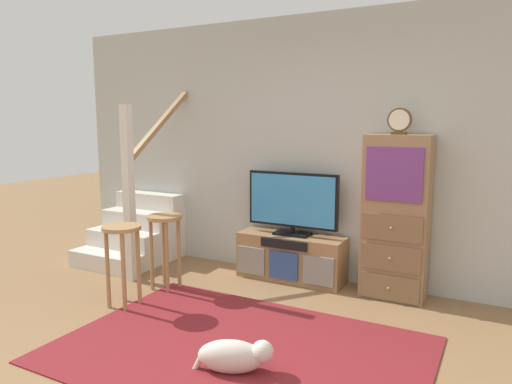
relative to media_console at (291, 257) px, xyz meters
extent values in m
cube|color=#B2B7B2|center=(0.30, 0.27, 1.11)|extent=(6.40, 0.12, 2.70)
cube|color=maroon|center=(0.30, -1.59, -0.23)|extent=(2.60, 1.80, 0.01)
cube|color=#997047|center=(0.00, 0.01, 0.00)|extent=(1.12, 0.36, 0.47)
cube|color=gray|center=(-0.37, -0.18, -0.04)|extent=(0.31, 0.02, 0.28)
cube|color=#2D4784|center=(0.00, -0.18, -0.04)|extent=(0.31, 0.02, 0.28)
cube|color=gray|center=(0.37, -0.18, -0.04)|extent=(0.31, 0.02, 0.28)
cube|color=black|center=(0.00, -0.18, 0.18)|extent=(0.50, 0.02, 0.09)
cube|color=black|center=(0.00, 0.03, 0.25)|extent=(0.36, 0.22, 0.02)
cylinder|color=black|center=(0.00, 0.03, 0.29)|extent=(0.05, 0.05, 0.06)
cube|color=black|center=(0.00, 0.03, 0.60)|extent=(0.97, 0.05, 0.56)
cube|color=#338CCC|center=(0.00, 0.00, 0.60)|extent=(0.92, 0.01, 0.51)
cube|color=#93704C|center=(1.04, 0.02, 0.52)|extent=(0.58, 0.34, 1.52)
cube|color=brown|center=(1.04, -0.16, -0.10)|extent=(0.53, 0.02, 0.23)
sphere|color=olive|center=(1.04, -0.18, -0.10)|extent=(0.03, 0.03, 0.03)
cube|color=brown|center=(1.04, -0.16, 0.18)|extent=(0.53, 0.02, 0.23)
sphere|color=olive|center=(1.04, -0.18, 0.18)|extent=(0.03, 0.03, 0.03)
cube|color=brown|center=(1.04, -0.16, 0.46)|extent=(0.53, 0.02, 0.23)
sphere|color=olive|center=(1.04, -0.18, 0.46)|extent=(0.03, 0.03, 0.03)
cube|color=#70387F|center=(1.04, -0.16, 0.94)|extent=(0.49, 0.02, 0.48)
cube|color=#4C3823|center=(1.04, 0.00, 1.29)|extent=(0.13, 0.08, 0.02)
cylinder|color=brown|center=(1.04, 0.00, 1.41)|extent=(0.21, 0.04, 0.21)
cylinder|color=beige|center=(1.04, -0.03, 1.41)|extent=(0.18, 0.01, 0.18)
cube|color=silver|center=(-1.95, -0.66, -0.14)|extent=(0.90, 0.26, 0.19)
cube|color=silver|center=(-1.95, -0.40, -0.05)|extent=(0.90, 0.26, 0.38)
cube|color=silver|center=(-1.95, -0.14, 0.05)|extent=(0.90, 0.26, 0.57)
cube|color=silver|center=(-1.95, 0.12, 0.14)|extent=(0.90, 0.26, 0.76)
cube|color=silver|center=(-1.95, 0.38, 0.24)|extent=(0.90, 0.26, 0.95)
cube|color=silver|center=(-1.45, -0.79, 0.66)|extent=(0.09, 0.09, 1.80)
cube|color=#9E7547|center=(-1.45, -0.14, 1.46)|extent=(0.06, 1.33, 0.99)
cylinder|color=#A37A4C|center=(-1.12, -1.45, 0.11)|extent=(0.04, 0.04, 0.70)
cylinder|color=#A37A4C|center=(-0.93, -1.45, 0.11)|extent=(0.04, 0.04, 0.70)
cylinder|color=#A37A4C|center=(-1.12, -1.26, 0.11)|extent=(0.04, 0.04, 0.70)
cylinder|color=#A37A4C|center=(-0.93, -1.26, 0.11)|extent=(0.04, 0.04, 0.70)
cylinder|color=#A37A4C|center=(-1.02, -1.35, 0.48)|extent=(0.34, 0.34, 0.03)
cylinder|color=#A37A4C|center=(-1.07, -0.92, 0.11)|extent=(0.04, 0.04, 0.70)
cylinder|color=#A37A4C|center=(-0.88, -0.92, 0.11)|extent=(0.04, 0.04, 0.70)
cylinder|color=#A37A4C|center=(-1.07, -0.73, 0.11)|extent=(0.04, 0.04, 0.70)
cylinder|color=#A37A4C|center=(-0.88, -0.73, 0.11)|extent=(0.04, 0.04, 0.70)
cylinder|color=#A37A4C|center=(-0.98, -0.82, 0.48)|extent=(0.34, 0.34, 0.03)
ellipsoid|color=beige|center=(0.40, -1.87, -0.13)|extent=(0.48, 0.35, 0.22)
sphere|color=beige|center=(0.59, -1.80, -0.08)|extent=(0.15, 0.15, 0.15)
cylinder|color=beige|center=(0.20, -1.95, -0.16)|extent=(0.11, 0.07, 0.16)
camera|label=1|loc=(1.91, -4.36, 1.41)|focal=33.17mm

